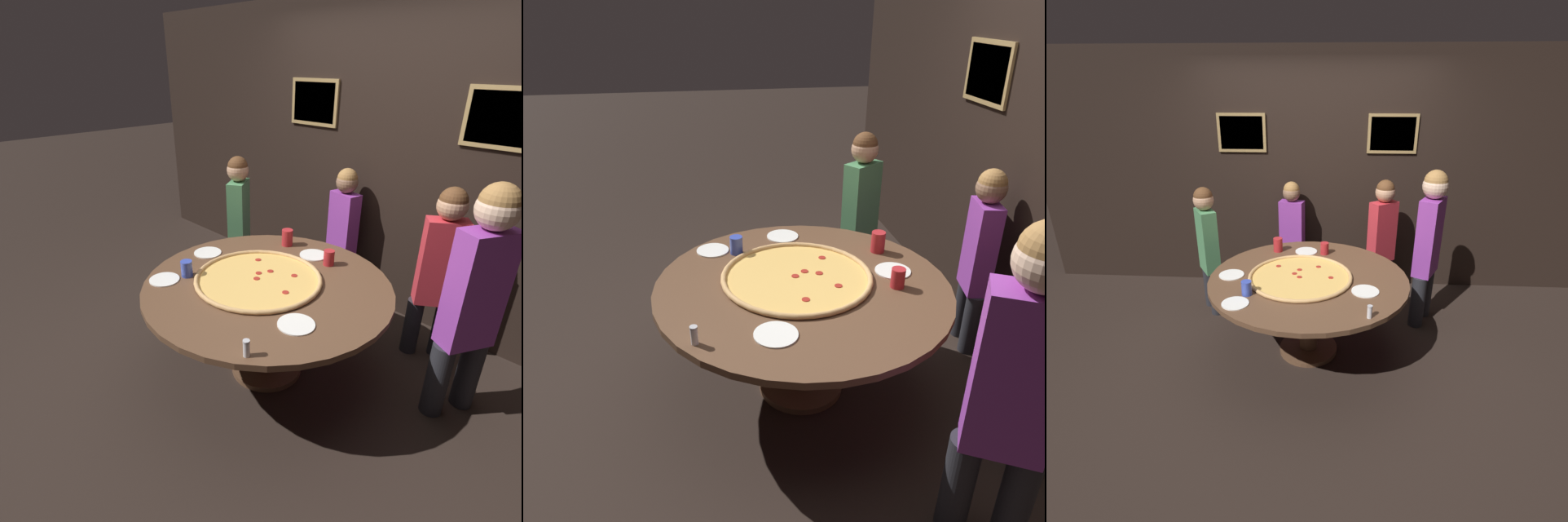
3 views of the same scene
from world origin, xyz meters
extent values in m
plane|color=black|center=(0.00, 0.00, 0.00)|extent=(24.00, 24.00, 0.00)
cube|color=black|center=(0.00, 1.44, 1.30)|extent=(6.40, 0.06, 2.60)
cube|color=#9E7F4C|center=(-0.80, 1.40, 1.75)|extent=(0.52, 0.02, 0.40)
cube|color=#B2A893|center=(-0.80, 1.39, 1.75)|extent=(0.46, 0.01, 0.34)
cube|color=#9E7F4C|center=(0.80, 1.40, 1.75)|extent=(0.52, 0.02, 0.40)
cube|color=slate|center=(0.80, 1.39, 1.75)|extent=(0.46, 0.01, 0.34)
cylinder|color=brown|center=(0.00, 0.00, 0.72)|extent=(1.68, 1.68, 0.04)
cylinder|color=brown|center=(0.00, 0.00, 0.35)|extent=(0.16, 0.16, 0.70)
cylinder|color=brown|center=(0.00, 0.00, 0.02)|extent=(0.52, 0.52, 0.04)
cylinder|color=#EAB75B|center=(-0.07, -0.02, 0.75)|extent=(0.84, 0.84, 0.01)
torus|color=tan|center=(-0.07, -0.02, 0.76)|extent=(0.88, 0.88, 0.03)
cylinder|color=#A8281E|center=(-0.07, -0.03, 0.75)|extent=(0.04, 0.04, 0.00)
cylinder|color=#A8281E|center=(-0.12, 0.04, 0.75)|extent=(0.04, 0.04, 0.00)
cylinder|color=#A8281E|center=(-0.08, 0.12, 0.75)|extent=(0.04, 0.04, 0.00)
cylinder|color=#A8281E|center=(-0.28, 0.18, 0.75)|extent=(0.04, 0.04, 0.00)
cylinder|color=#A8281E|center=(0.08, 0.19, 0.75)|extent=(0.04, 0.04, 0.00)
cylinder|color=#A8281E|center=(0.19, -0.02, 0.75)|extent=(0.04, 0.04, 0.00)
cylinder|color=#384CB7|center=(-0.46, -0.33, 0.80)|extent=(0.08, 0.08, 0.11)
cylinder|color=#B22328|center=(0.12, 0.52, 0.80)|extent=(0.08, 0.08, 0.11)
cylinder|color=#B22328|center=(-0.33, 0.56, 0.81)|extent=(0.09, 0.09, 0.13)
cylinder|color=white|center=(-0.05, 0.56, 0.74)|extent=(0.21, 0.21, 0.01)
cylinder|color=white|center=(-0.66, 0.00, 0.74)|extent=(0.21, 0.21, 0.01)
cylinder|color=white|center=(0.46, -0.23, 0.74)|extent=(0.22, 0.22, 0.01)
cylinder|color=white|center=(-0.52, -0.48, 0.74)|extent=(0.20, 0.20, 0.01)
cylinder|color=silver|center=(0.46, -0.61, 0.78)|extent=(0.04, 0.04, 0.08)
cylinder|color=#B7B7BC|center=(0.46, -0.61, 0.83)|extent=(0.04, 0.04, 0.01)
cylinder|color=#232328|center=(-1.00, 0.59, 0.23)|extent=(0.17, 0.17, 0.46)
cylinder|color=#232328|center=(-1.11, 0.77, 0.23)|extent=(0.17, 0.17, 0.46)
cube|color=#4C8C59|center=(-1.06, 0.68, 0.78)|extent=(0.27, 0.31, 0.64)
sphere|color=tan|center=(-1.06, 0.68, 1.20)|extent=(0.20, 0.20, 0.20)
sphere|color=brown|center=(-1.06, 0.68, 1.24)|extent=(0.18, 0.18, 0.18)
cylinder|color=#232328|center=(1.16, 0.70, 0.27)|extent=(0.19, 0.19, 0.53)
cylinder|color=#232328|center=(1.05, 0.49, 0.27)|extent=(0.19, 0.19, 0.53)
cube|color=purple|center=(1.11, 0.60, 0.90)|extent=(0.30, 0.36, 0.75)
sphere|color=beige|center=(1.11, 0.60, 1.39)|extent=(0.23, 0.23, 0.23)
sphere|color=#9E703D|center=(1.11, 0.60, 1.43)|extent=(0.21, 0.21, 0.21)
cylinder|color=#232328|center=(-0.16, 1.21, 0.22)|extent=(0.14, 0.14, 0.44)
cylinder|color=#232328|center=(-0.35, 1.25, 0.22)|extent=(0.14, 0.14, 0.44)
cube|color=purple|center=(-0.26, 1.23, 0.75)|extent=(0.29, 0.19, 0.61)
sphere|color=#8C664C|center=(-0.26, 1.23, 1.15)|extent=(0.19, 0.19, 0.19)
sphere|color=#9E703D|center=(-0.26, 1.23, 1.18)|extent=(0.17, 0.17, 0.17)
cylinder|color=#232328|center=(0.81, 1.09, 0.23)|extent=(0.17, 0.17, 0.47)
cylinder|color=#232328|center=(0.64, 0.97, 0.23)|extent=(0.17, 0.17, 0.47)
cube|color=red|center=(0.72, 1.03, 0.79)|extent=(0.31, 0.28, 0.65)
sphere|color=tan|center=(0.72, 1.03, 1.22)|extent=(0.20, 0.20, 0.20)
sphere|color=brown|center=(0.72, 1.03, 1.25)|extent=(0.19, 0.19, 0.19)
camera|label=1|loc=(1.69, -1.71, 2.10)|focal=28.00mm
camera|label=2|loc=(2.44, -0.54, 2.17)|focal=35.00mm
camera|label=3|loc=(0.18, -3.07, 2.26)|focal=28.00mm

